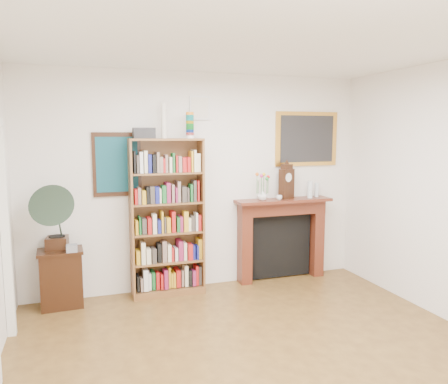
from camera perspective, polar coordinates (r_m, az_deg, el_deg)
name	(u,v)px	position (r m, az deg, el deg)	size (l,w,h in m)	color
room	(286,215)	(3.40, 8.07, -3.03)	(4.51, 5.01, 2.81)	#513618
teal_poster	(117,164)	(5.49, -13.80, 3.52)	(0.58, 0.04, 0.78)	black
small_picture	(200,108)	(5.67, -3.21, 10.92)	(0.26, 0.04, 0.30)	white
gilt_painting	(307,139)	(6.26, 10.74, 6.83)	(0.95, 0.04, 0.75)	gold
bookshelf	(167,208)	(5.48, -7.46, -2.15)	(0.91, 0.33, 2.26)	brown
side_cabinet	(61,278)	(5.54, -20.46, -10.51)	(0.50, 0.36, 0.68)	black
fireplace	(281,232)	(6.15, 7.46, -5.17)	(1.35, 0.33, 1.14)	#461C10
gramophone	(55,214)	(5.28, -21.21, -2.67)	(0.54, 0.64, 0.78)	black
cd_stack	(72,248)	(5.32, -19.26, -6.95)	(0.12, 0.12, 0.08)	#A1A2AD
mantel_clock	(286,182)	(6.03, 8.16, 1.29)	(0.23, 0.18, 0.47)	black
flower_vase	(262,195)	(5.85, 5.04, -0.42)	(0.13, 0.13, 0.14)	silver
teacup	(279,198)	(5.92, 7.22, -0.72)	(0.08, 0.08, 0.06)	silver
bottle_left	(310,189)	(6.15, 11.17, 0.33)	(0.07, 0.07, 0.24)	silver
bottle_right	(317,190)	(6.28, 12.01, 0.27)	(0.06, 0.06, 0.20)	silver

